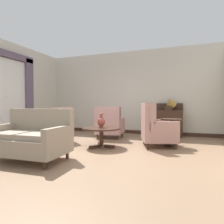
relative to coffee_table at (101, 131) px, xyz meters
The scene contains 14 objects.
ground 0.69m from the coffee_table, 93.93° to the right, with size 8.97×8.97×0.00m, color #896B51.
wall_back 2.85m from the coffee_table, 90.84° to the left, with size 6.56×0.08×3.01m, color beige.
wall_left 3.45m from the coffee_table, behind, with size 0.08×4.46×3.01m, color beige.
baseboard_back 2.60m from the coffee_table, 90.85° to the left, with size 6.40×0.03×0.12m, color #382319.
window_with_curtains 3.31m from the coffee_table, behind, with size 0.12×2.16×2.66m.
coffee_table is the anchor object (origin of this frame).
porcelain_vase 0.23m from the coffee_table, 119.50° to the left, with size 0.19×0.19×0.35m.
settee 1.72m from the coffee_table, 118.38° to the right, with size 1.47×0.92×0.97m.
armchair_far_left 1.45m from the coffee_table, behind, with size 0.95×0.89×0.98m.
armchair_beside_settee 1.36m from the coffee_table, 24.44° to the left, with size 1.02×1.05×1.09m.
armchair_near_sideboard 1.38m from the coffee_table, 102.61° to the left, with size 0.86×0.90×0.99m.
side_table 1.76m from the coffee_table, 23.81° to the left, with size 0.53×0.53×0.70m.
sideboard 2.74m from the coffee_table, 58.57° to the left, with size 0.89×0.36×1.10m.
gramophone 2.78m from the coffee_table, 56.72° to the left, with size 0.41×0.48×0.50m.
Camera 1 is at (1.98, -3.94, 1.04)m, focal length 31.85 mm.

